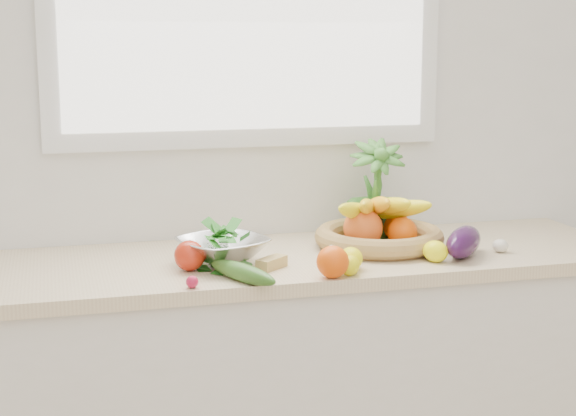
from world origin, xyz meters
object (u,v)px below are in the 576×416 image
object	(u,v)px
colander_with_spinach	(223,243)
potted_herb	(375,191)
apple	(190,256)
fruit_basket	(378,230)
cucumber	(242,272)
eggplant	(464,242)

from	to	relation	value
colander_with_spinach	potted_herb	bearing A→B (deg)	20.39
apple	fruit_basket	world-z (taller)	fruit_basket
apple	cucumber	xyz separation A→B (m)	(0.12, -0.15, -0.02)
eggplant	colander_with_spinach	xyz separation A→B (m)	(-0.72, 0.09, 0.02)
colander_with_spinach	cucumber	bearing A→B (deg)	-84.74
eggplant	cucumber	bearing A→B (deg)	-172.38
cucumber	eggplant	bearing A→B (deg)	7.62
apple	fruit_basket	xyz separation A→B (m)	(0.61, 0.12, 0.01)
cucumber	fruit_basket	bearing A→B (deg)	28.77
apple	eggplant	xyz separation A→B (m)	(0.82, -0.06, 0.00)
cucumber	apple	bearing A→B (deg)	128.95
apple	eggplant	size ratio (longest dim) A/B	0.38
fruit_basket	eggplant	bearing A→B (deg)	-40.94
apple	cucumber	distance (m)	0.19
apple	fruit_basket	bearing A→B (deg)	11.28
cucumber	colander_with_spinach	xyz separation A→B (m)	(-0.02, 0.19, 0.04)
eggplant	cucumber	size ratio (longest dim) A/B	0.84
potted_herb	colander_with_spinach	distance (m)	0.59
cucumber	fruit_basket	xyz separation A→B (m)	(0.49, 0.27, 0.03)
apple	potted_herb	world-z (taller)	potted_herb
eggplant	apple	bearing A→B (deg)	176.14
apple	potted_herb	size ratio (longest dim) A/B	0.26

